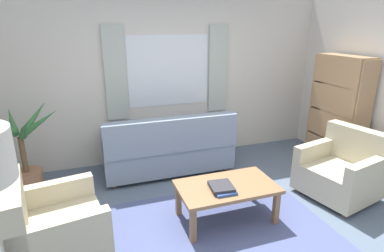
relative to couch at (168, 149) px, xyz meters
name	(u,v)px	position (x,y,z in m)	size (l,w,h in m)	color
ground_plane	(224,232)	(0.18, -1.62, -0.37)	(6.24, 6.24, 0.00)	slate
wall_back	(168,80)	(0.18, 0.64, 0.93)	(5.32, 0.12, 2.60)	silver
window_with_curtains	(169,71)	(0.18, 0.56, 1.08)	(1.98, 0.07, 1.40)	white
area_rug	(224,232)	(0.18, -1.62, -0.36)	(2.31, 1.83, 0.01)	#4C5684
couch	(168,149)	(0.00, 0.00, 0.00)	(1.90, 0.82, 0.92)	gray
armchair_left	(52,228)	(-1.50, -1.48, -0.01)	(0.95, 0.97, 0.88)	#BCB293
armchair_right	(342,170)	(1.95, -1.39, -0.01)	(0.98, 1.00, 0.88)	#BCB293
coffee_table	(227,190)	(0.30, -1.41, 0.01)	(1.10, 0.64, 0.44)	olive
book_stack_on_table	(222,187)	(0.21, -1.48, 0.10)	(0.27, 0.33, 0.06)	#335199
potted_plant	(23,157)	(-1.94, 0.04, 0.13)	(1.15, 1.04, 1.20)	#9E6B4C
bookshelf	(337,117)	(2.53, -0.60, 0.42)	(0.30, 0.94, 1.72)	#A87F56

